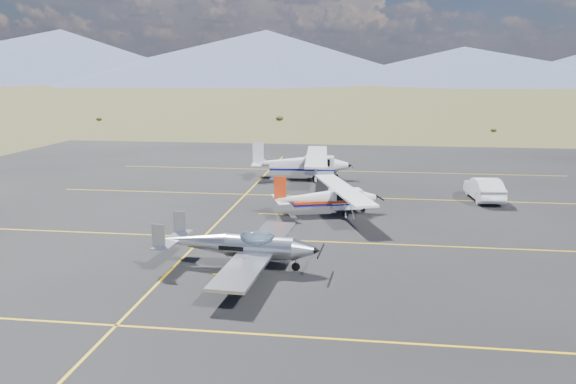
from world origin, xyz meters
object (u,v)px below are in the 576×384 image
(aircraft_low_wing, at_px, (242,246))
(sedan, at_px, (484,189))
(aircraft_plain, at_px, (302,163))
(aircraft_cessna, at_px, (328,197))

(aircraft_low_wing, distance_m, sedan, 21.02)
(aircraft_low_wing, relative_size, aircraft_plain, 0.82)
(aircraft_low_wing, xyz_separation_m, aircraft_plain, (0.33, 22.27, 0.32))
(aircraft_low_wing, height_order, aircraft_cessna, aircraft_cessna)
(aircraft_plain, height_order, sedan, aircraft_plain)
(aircraft_cessna, xyz_separation_m, aircraft_plain, (-2.89, 11.83, 0.25))
(sedan, bearing_deg, aircraft_plain, -29.48)
(aircraft_low_wing, distance_m, aircraft_plain, 22.28)
(aircraft_cessna, relative_size, aircraft_plain, 0.81)
(aircraft_plain, xyz_separation_m, sedan, (13.47, -6.41, -0.54))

